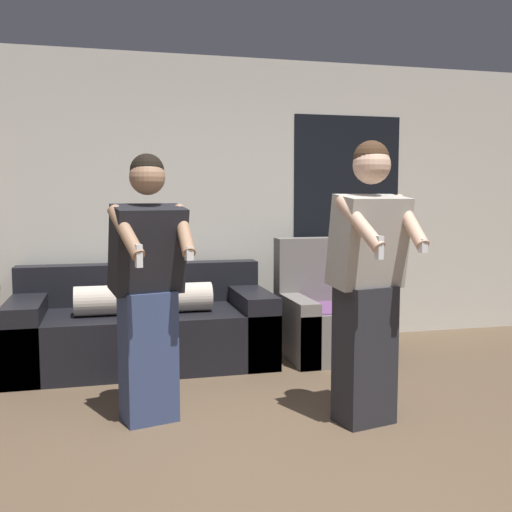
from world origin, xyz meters
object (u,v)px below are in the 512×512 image
at_px(couch, 144,328).
at_px(armchair, 328,318).
at_px(person_left, 148,289).
at_px(person_right, 368,282).

bearing_deg(couch, armchair, -4.50).
bearing_deg(person_left, armchair, 36.47).
xyz_separation_m(couch, armchair, (1.61, -0.13, 0.03)).
relative_size(person_left, person_right, 0.96).
xyz_separation_m(armchair, person_right, (-0.35, -1.58, 0.56)).
bearing_deg(couch, person_right, -53.64).
relative_size(couch, armchair, 2.05).
bearing_deg(couch, person_left, -91.92).
distance_m(person_left, person_right, 1.35).
relative_size(armchair, person_right, 0.59).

